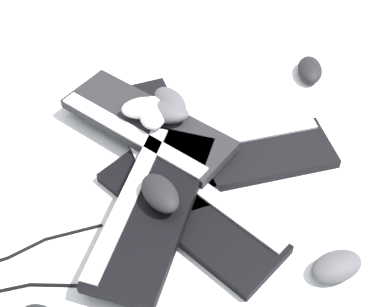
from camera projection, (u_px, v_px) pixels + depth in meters
ground_plane at (165, 184)px, 1.22m from camera, size 3.20×3.20×0.00m
keyboard_0 at (240, 158)px, 1.26m from camera, size 0.45×0.17×0.03m
keyboard_1 at (160, 144)px, 1.29m from camera, size 0.21×0.46×0.03m
keyboard_2 at (191, 211)px, 1.15m from camera, size 0.38×0.45×0.03m
keyboard_3 at (146, 124)px, 1.29m from camera, size 0.40×0.43×0.03m
keyboard_4 at (152, 207)px, 1.12m from camera, size 0.34×0.46×0.03m
mouse_0 at (310, 70)px, 1.47m from camera, size 0.10×0.12×0.04m
mouse_1 at (153, 113)px, 1.26m from camera, size 0.08×0.12×0.04m
mouse_2 at (336, 266)px, 1.06m from camera, size 0.12×0.09×0.04m
mouse_3 at (166, 112)px, 1.27m from camera, size 0.13×0.11×0.04m
mouse_4 at (160, 193)px, 1.10m from camera, size 0.10×0.13×0.04m
mouse_5 at (170, 102)px, 1.29m from camera, size 0.10×0.12×0.04m
mouse_6 at (144, 108)px, 1.28m from camera, size 0.11×0.07×0.04m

